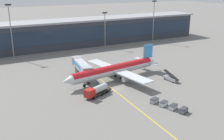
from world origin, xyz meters
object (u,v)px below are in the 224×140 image
at_px(fuel_tanker, 96,91).
at_px(belt_loader, 171,78).
at_px(baggage_cart_3, 154,101).
at_px(baggage_cart_0, 183,110).
at_px(baggage_cart_1, 173,107).
at_px(baggage_cart_2, 164,104).
at_px(main_airliner, 114,70).

xyz_separation_m(fuel_tanker, belt_loader, (29.93, -0.12, -0.76)).
xyz_separation_m(fuel_tanker, baggage_cart_3, (13.08, -12.97, -0.96)).
relative_size(baggage_cart_0, baggage_cart_1, 1.00).
distance_m(baggage_cart_2, baggage_cart_3, 3.20).
height_order(baggage_cart_2, baggage_cart_3, same).
distance_m(fuel_tanker, baggage_cart_0, 27.40).
distance_m(belt_loader, baggage_cart_2, 22.38).
bearing_deg(baggage_cart_1, baggage_cart_3, 109.41).
bearing_deg(belt_loader, baggage_cart_0, -121.95).
bearing_deg(baggage_cart_2, main_airliner, 93.49).
height_order(fuel_tanker, baggage_cart_2, fuel_tanker).
bearing_deg(main_airliner, fuel_tanker, -138.17).
bearing_deg(baggage_cart_0, belt_loader, 58.05).
height_order(baggage_cart_1, baggage_cart_2, same).
height_order(baggage_cart_0, baggage_cart_1, same).
xyz_separation_m(baggage_cart_0, baggage_cart_2, (-2.13, 6.04, 0.00)).
distance_m(main_airliner, belt_loader, 20.96).
distance_m(belt_loader, baggage_cart_0, 25.81).
xyz_separation_m(baggage_cart_1, baggage_cart_2, (-1.06, 3.02, 0.00)).
relative_size(fuel_tanker, baggage_cart_2, 3.62).
xyz_separation_m(baggage_cart_0, baggage_cart_3, (-3.19, 9.05, 0.00)).
xyz_separation_m(main_airliner, baggage_cart_1, (2.72, -30.18, -2.94)).
bearing_deg(baggage_cart_3, baggage_cart_0, -70.59).
xyz_separation_m(belt_loader, baggage_cart_2, (-15.78, -15.87, -0.21)).
relative_size(belt_loader, baggage_cart_1, 2.33).
height_order(main_airliner, baggage_cart_3, main_airliner).
bearing_deg(baggage_cart_0, main_airliner, 96.50).
bearing_deg(belt_loader, baggage_cart_2, -134.85).
bearing_deg(baggage_cart_0, fuel_tanker, 126.45).
bearing_deg(baggage_cart_2, belt_loader, 45.15).
distance_m(main_airliner, fuel_tanker, 16.87).
relative_size(baggage_cart_1, baggage_cart_2, 1.00).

